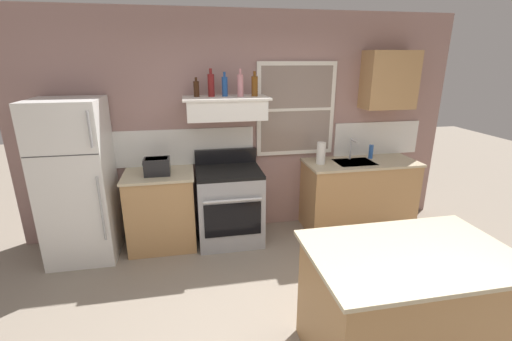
# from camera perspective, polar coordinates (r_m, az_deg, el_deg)

# --- Properties ---
(back_wall) EXTENTS (5.40, 0.11, 2.70)m
(back_wall) POSITION_cam_1_polar(r_m,az_deg,el_deg) (4.37, -1.54, 7.29)
(back_wall) COLOR gray
(back_wall) RESTS_ON ground_plane
(refrigerator) EXTENTS (0.70, 0.72, 1.77)m
(refrigerator) POSITION_cam_1_polar(r_m,az_deg,el_deg) (4.24, -27.21, -1.63)
(refrigerator) COLOR white
(refrigerator) RESTS_ON ground_plane
(counter_left_of_stove) EXTENTS (0.79, 0.63, 0.91)m
(counter_left_of_stove) POSITION_cam_1_polar(r_m,az_deg,el_deg) (4.29, -15.18, -6.16)
(counter_left_of_stove) COLOR tan
(counter_left_of_stove) RESTS_ON ground_plane
(toaster) EXTENTS (0.30, 0.20, 0.19)m
(toaster) POSITION_cam_1_polar(r_m,az_deg,el_deg) (4.04, -15.89, 0.68)
(toaster) COLOR black
(toaster) RESTS_ON counter_left_of_stove
(stove_range) EXTENTS (0.76, 0.69, 1.09)m
(stove_range) POSITION_cam_1_polar(r_m,az_deg,el_deg) (4.25, -4.38, -5.62)
(stove_range) COLOR #9EA0A5
(stove_range) RESTS_ON ground_plane
(range_hood_shelf) EXTENTS (0.96, 0.52, 0.24)m
(range_hood_shelf) POSITION_cam_1_polar(r_m,az_deg,el_deg) (4.03, -4.93, 10.22)
(range_hood_shelf) COLOR white
(bottle_brown_stout) EXTENTS (0.06, 0.06, 0.21)m
(bottle_brown_stout) POSITION_cam_1_polar(r_m,az_deg,el_deg) (4.04, -9.74, 13.07)
(bottle_brown_stout) COLOR #381E0F
(bottle_brown_stout) RESTS_ON range_hood_shelf
(bottle_red_label_wine) EXTENTS (0.07, 0.07, 0.31)m
(bottle_red_label_wine) POSITION_cam_1_polar(r_m,az_deg,el_deg) (4.04, -7.36, 13.73)
(bottle_red_label_wine) COLOR maroon
(bottle_red_label_wine) RESTS_ON range_hood_shelf
(bottle_blue_liqueur) EXTENTS (0.07, 0.07, 0.27)m
(bottle_blue_liqueur) POSITION_cam_1_polar(r_m,az_deg,el_deg) (4.05, -5.14, 13.59)
(bottle_blue_liqueur) COLOR #1E478C
(bottle_blue_liqueur) RESTS_ON range_hood_shelf
(bottle_rose_pink) EXTENTS (0.07, 0.07, 0.30)m
(bottle_rose_pink) POSITION_cam_1_polar(r_m,az_deg,el_deg) (4.02, -2.58, 13.82)
(bottle_rose_pink) COLOR #C67F84
(bottle_rose_pink) RESTS_ON range_hood_shelf
(bottle_amber_wine) EXTENTS (0.07, 0.07, 0.28)m
(bottle_amber_wine) POSITION_cam_1_polar(r_m,az_deg,el_deg) (4.05, -0.23, 13.69)
(bottle_amber_wine) COLOR brown
(bottle_amber_wine) RESTS_ON range_hood_shelf
(counter_right_with_sink) EXTENTS (1.43, 0.63, 0.91)m
(counter_right_with_sink) POSITION_cam_1_polar(r_m,az_deg,el_deg) (4.77, 16.33, -3.75)
(counter_right_with_sink) COLOR tan
(counter_right_with_sink) RESTS_ON ground_plane
(sink_faucet) EXTENTS (0.03, 0.17, 0.28)m
(sink_faucet) POSITION_cam_1_polar(r_m,az_deg,el_deg) (4.62, 15.37, 3.83)
(sink_faucet) COLOR silver
(sink_faucet) RESTS_ON counter_right_with_sink
(paper_towel_roll) EXTENTS (0.11, 0.11, 0.27)m
(paper_towel_roll) POSITION_cam_1_polar(r_m,az_deg,el_deg) (4.37, 10.59, 2.82)
(paper_towel_roll) COLOR white
(paper_towel_roll) RESTS_ON counter_right_with_sink
(dish_soap_bottle) EXTENTS (0.06, 0.06, 0.18)m
(dish_soap_bottle) POSITION_cam_1_polar(r_m,az_deg,el_deg) (4.77, 18.29, 2.94)
(dish_soap_bottle) COLOR blue
(dish_soap_bottle) RESTS_ON counter_right_with_sink
(kitchen_island) EXTENTS (1.40, 0.90, 0.91)m
(kitchen_island) POSITION_cam_1_polar(r_m,az_deg,el_deg) (2.89, 23.01, -19.87)
(kitchen_island) COLOR tan
(kitchen_island) RESTS_ON ground_plane
(upper_cabinet_right) EXTENTS (0.64, 0.32, 0.70)m
(upper_cabinet_right) POSITION_cam_1_polar(r_m,az_deg,el_deg) (4.76, 20.97, 13.66)
(upper_cabinet_right) COLOR tan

